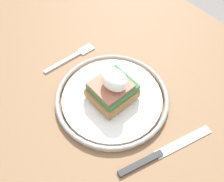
% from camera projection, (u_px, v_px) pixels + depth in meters
% --- Properties ---
extents(dining_table, '(1.00, 0.88, 0.76)m').
position_uv_depth(dining_table, '(97.00, 140.00, 0.68)').
color(dining_table, '#846042').
rests_on(dining_table, ground_plane).
extents(plate, '(0.24, 0.24, 0.02)m').
position_uv_depth(plate, '(112.00, 98.00, 0.60)').
color(plate, white).
rests_on(plate, dining_table).
extents(sandwich, '(0.09, 0.12, 0.08)m').
position_uv_depth(sandwich, '(113.00, 87.00, 0.57)').
color(sandwich, '#9E703D').
rests_on(sandwich, plate).
extents(fork, '(0.02, 0.14, 0.00)m').
position_uv_depth(fork, '(72.00, 57.00, 0.68)').
color(fork, silver).
rests_on(fork, dining_table).
extents(knife, '(0.06, 0.21, 0.01)m').
position_uv_depth(knife, '(158.00, 154.00, 0.54)').
color(knife, '#2D2D2D').
rests_on(knife, dining_table).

